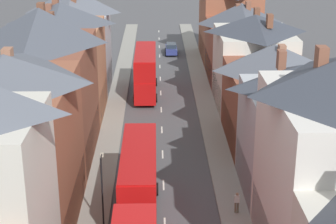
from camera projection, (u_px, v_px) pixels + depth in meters
The scene contains 10 objects.
pavement_left at pixel (113, 122), 58.40m from camera, with size 2.20×104.00×0.14m, color gray.
pavement_right at pixel (210, 122), 58.61m from camera, with size 2.20×104.00×0.14m, color gray.
centre_line_dashes at pixel (162, 130), 56.65m from camera, with size 0.14×97.80×0.01m.
terrace_row_left at pixel (24, 127), 40.70m from camera, with size 8.00×65.63×14.54m.
terrace_row_right at pixel (278, 96), 49.37m from camera, with size 8.00×82.08×13.72m.
double_decker_bus_lead at pixel (139, 182), 39.73m from camera, with size 2.74×10.80×5.30m.
double_decker_bus_mid_street at pixel (145, 71), 66.57m from camera, with size 2.74×10.80×5.30m.
car_near_blue at pixel (171, 49), 85.65m from camera, with size 1.90×4.39×1.70m.
pedestrian_mid_right at pixel (237, 201), 40.74m from camera, with size 0.36×0.22×1.61m.
street_lamp at pixel (102, 188), 38.06m from camera, with size 0.20×1.12×5.50m.
Camera 1 is at (-0.52, -16.60, 21.12)m, focal length 60.00 mm.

